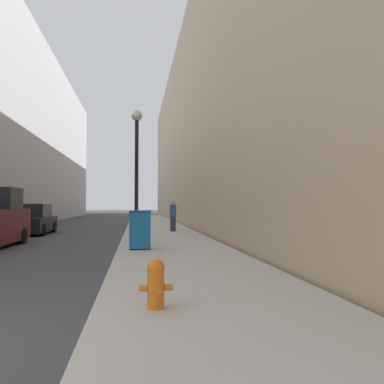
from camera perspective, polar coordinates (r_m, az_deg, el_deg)
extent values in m
cube|color=#B7B2A8|center=(22.22, -5.07, -5.91)|extent=(3.87, 60.00, 0.15)
cube|color=tan|center=(32.11, 8.75, 8.97)|extent=(12.00, 60.00, 15.33)
cylinder|color=orange|center=(5.58, -5.53, -14.60)|extent=(0.24, 0.24, 0.53)
sphere|color=orange|center=(5.52, -5.52, -11.44)|extent=(0.25, 0.25, 0.25)
cylinder|color=orange|center=(5.51, -5.51, -10.66)|extent=(0.07, 0.07, 0.05)
cylinder|color=orange|center=(5.40, -5.43, -14.74)|extent=(0.11, 0.12, 0.11)
cylinder|color=orange|center=(5.57, -7.44, -14.33)|extent=(0.12, 0.09, 0.09)
cylinder|color=orange|center=(5.59, -3.62, -14.31)|extent=(0.12, 0.09, 0.09)
cube|color=#19609E|center=(12.61, -7.94, -5.84)|extent=(0.69, 0.52, 1.17)
cube|color=navy|center=(12.58, -7.93, -3.00)|extent=(0.71, 0.54, 0.08)
cylinder|color=black|center=(12.88, -9.28, -8.15)|extent=(0.05, 0.16, 0.16)
cylinder|color=black|center=(12.89, -6.64, -8.16)|extent=(0.05, 0.16, 0.16)
cylinder|color=black|center=(17.22, -8.50, -6.40)|extent=(0.32, 0.32, 0.25)
cylinder|color=black|center=(17.21, -8.46, 2.09)|extent=(0.17, 0.17, 5.35)
sphere|color=silver|center=(17.64, -8.41, 11.45)|extent=(0.50, 0.50, 0.50)
cylinder|color=black|center=(17.29, -24.46, -6.10)|extent=(0.24, 0.64, 0.64)
cube|color=black|center=(22.28, -23.02, -4.52)|extent=(1.70, 4.19, 0.79)
cube|color=#1E2328|center=(22.26, -23.00, -2.58)|extent=(1.50, 2.18, 0.72)
cylinder|color=black|center=(23.71, -24.09, -4.91)|extent=(0.24, 0.64, 0.64)
cylinder|color=black|center=(23.34, -20.39, -5.00)|extent=(0.24, 0.64, 0.64)
cylinder|color=black|center=(21.30, -25.93, -5.25)|extent=(0.24, 0.64, 0.64)
cylinder|color=black|center=(20.89, -21.83, -5.37)|extent=(0.24, 0.64, 0.64)
cube|color=#2D3347|center=(20.60, -2.92, -4.87)|extent=(0.29, 0.21, 0.82)
cube|color=#2D4C8C|center=(20.58, -2.91, -2.83)|extent=(0.34, 0.21, 0.65)
sphere|color=tan|center=(20.58, -2.91, -1.61)|extent=(0.22, 0.22, 0.22)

